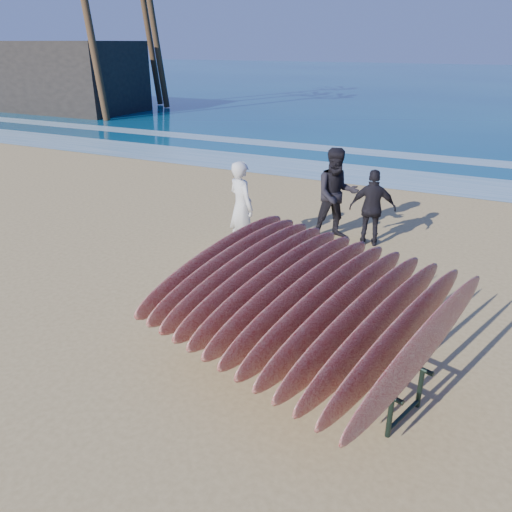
# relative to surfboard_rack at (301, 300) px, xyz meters

# --- Properties ---
(ground) EXTENTS (120.00, 120.00, 0.00)m
(ground) POSITION_rel_surfboard_rack_xyz_m (-1.06, 0.15, -0.94)
(ground) COLOR tan
(ground) RESTS_ON ground
(ocean) EXTENTS (160.00, 160.00, 0.00)m
(ocean) POSITION_rel_surfboard_rack_xyz_m (-1.06, 55.15, -0.94)
(ocean) COLOR navy
(ocean) RESTS_ON ground
(foam_near) EXTENTS (160.00, 160.00, 0.00)m
(foam_near) POSITION_rel_surfboard_rack_xyz_m (-1.06, 10.15, -0.93)
(foam_near) COLOR white
(foam_near) RESTS_ON ground
(foam_far) EXTENTS (160.00, 160.00, 0.00)m
(foam_far) POSITION_rel_surfboard_rack_xyz_m (-1.06, 13.65, -0.93)
(foam_far) COLOR white
(foam_far) RESTS_ON ground
(surfboard_rack) EXTENTS (3.92, 3.73, 1.55)m
(surfboard_rack) POSITION_rel_surfboard_rack_xyz_m (0.00, 0.00, 0.00)
(surfboard_rack) COLOR black
(surfboard_rack) RESTS_ON ground
(person_white) EXTENTS (0.77, 0.70, 1.77)m
(person_white) POSITION_rel_surfboard_rack_xyz_m (-2.43, 3.13, -0.05)
(person_white) COLOR silver
(person_white) RESTS_ON ground
(person_dark_a) EXTENTS (1.16, 1.09, 1.89)m
(person_dark_a) POSITION_rel_surfboard_rack_xyz_m (-0.98, 4.56, 0.00)
(person_dark_a) COLOR black
(person_dark_a) RESTS_ON ground
(person_dark_b) EXTENTS (0.97, 0.59, 1.55)m
(person_dark_b) POSITION_rel_surfboard_rack_xyz_m (-0.21, 4.49, -0.17)
(person_dark_b) COLOR black
(person_dark_b) RESTS_ON ground
(building) EXTENTS (8.70, 4.83, 3.87)m
(building) POSITION_rel_surfboard_rack_xyz_m (-21.84, 18.05, 0.99)
(building) COLOR #2D2823
(building) RESTS_ON ground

